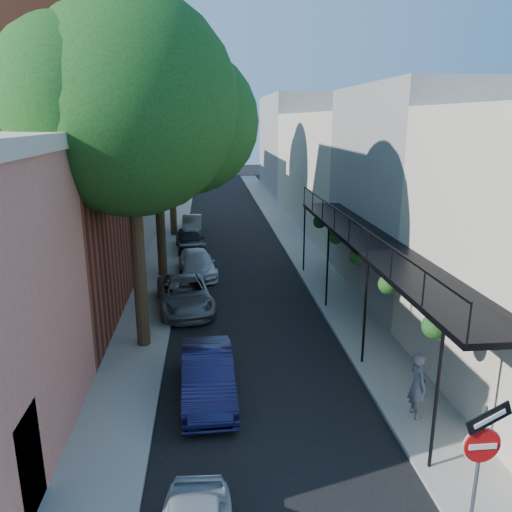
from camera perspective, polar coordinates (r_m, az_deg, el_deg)
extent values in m
cube|color=black|center=(36.90, -3.13, 3.50)|extent=(6.00, 64.00, 0.01)
cube|color=gray|center=(36.95, -9.36, 3.42)|extent=(2.00, 64.00, 0.12)
cube|color=gray|center=(37.27, 3.03, 3.71)|extent=(2.00, 64.00, 0.12)
cube|color=beige|center=(11.30, -24.54, -20.79)|extent=(0.10, 1.20, 2.20)
cube|color=gray|center=(20.39, -16.19, 15.92)|extent=(0.06, 7.00, 4.00)
cube|color=gray|center=(33.10, -18.91, 9.21)|extent=(8.00, 12.00, 9.00)
cube|color=beige|center=(46.76, -15.11, 11.71)|extent=(8.00, 16.00, 10.00)
cube|color=tan|center=(60.65, -12.92, 11.63)|extent=(8.00, 12.00, 8.00)
cube|color=gray|center=(23.74, 20.86, 6.88)|extent=(8.00, 10.00, 9.00)
cube|color=beige|center=(37.74, 10.76, 9.66)|extent=(8.00, 20.00, 8.00)
cube|color=gray|center=(55.14, 5.55, 12.64)|extent=(8.00, 16.00, 10.00)
cube|color=black|center=(17.54, 13.51, 1.41)|extent=(2.00, 16.00, 0.15)
cube|color=black|center=(17.07, 10.67, 4.22)|extent=(0.05, 16.00, 0.05)
cylinder|color=black|center=(11.79, 19.91, -15.12)|extent=(0.08, 0.08, 3.40)
cylinder|color=black|center=(25.22, 5.53, 2.04)|extent=(0.08, 0.08, 3.40)
sphere|color=#134112|center=(12.17, 19.75, -7.58)|extent=(0.60, 0.60, 0.60)
sphere|color=#134112|center=(17.47, 11.56, -0.06)|extent=(0.60, 0.60, 0.60)
sphere|color=#134112|center=(23.11, 7.28, 3.90)|extent=(0.60, 0.60, 0.60)
cylinder|color=#595B60|center=(10.47, 23.86, -22.20)|extent=(0.07, 0.07, 2.90)
cylinder|color=red|center=(10.04, 24.43, -19.13)|extent=(0.66, 0.04, 0.66)
cube|color=white|center=(10.02, 24.52, -19.22)|extent=(0.50, 0.02, 0.10)
cylinder|color=white|center=(10.06, 24.37, -19.07)|extent=(0.70, 0.02, 0.70)
cube|color=black|center=(9.77, 25.09, -16.42)|extent=(0.89, 0.15, 0.58)
cube|color=white|center=(9.75, 25.19, -16.51)|extent=(0.60, 0.10, 0.31)
cylinder|color=#312113|center=(16.76, -13.34, 0.77)|extent=(0.44, 0.44, 7.00)
sphere|color=#134112|center=(16.25, -14.36, 16.38)|extent=(6.80, 6.80, 6.80)
sphere|color=#134112|center=(17.11, -7.90, 14.96)|extent=(4.76, 4.76, 4.76)
cylinder|color=#312113|center=(24.60, -10.91, 4.68)|extent=(0.44, 0.44, 6.30)
sphere|color=#134112|center=(24.19, -11.40, 14.15)|extent=(6.00, 6.00, 6.00)
sphere|color=#134112|center=(25.01, -7.63, 13.19)|extent=(4.20, 4.20, 4.20)
cylinder|color=#312113|center=(33.39, -9.60, 8.44)|extent=(0.44, 0.44, 7.35)
sphere|color=#134112|center=(33.17, -9.97, 16.56)|extent=(7.00, 7.00, 7.00)
sphere|color=#134112|center=(34.13, -6.76, 15.80)|extent=(4.90, 4.90, 4.90)
imported|color=#121339|center=(14.41, -5.54, -13.46)|extent=(1.56, 4.13, 1.35)
imported|color=slate|center=(20.78, -8.14, -4.37)|extent=(2.70, 4.82, 1.27)
imported|color=silver|center=(25.20, -6.73, -0.86)|extent=(2.18, 4.29, 1.19)
imported|color=black|center=(29.85, -7.55, 1.84)|extent=(1.99, 4.09, 1.34)
imported|color=#615D52|center=(34.50, -7.31, 3.58)|extent=(1.29, 3.70, 1.22)
imported|color=slate|center=(13.88, 17.98, -13.84)|extent=(0.44, 0.66, 1.78)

